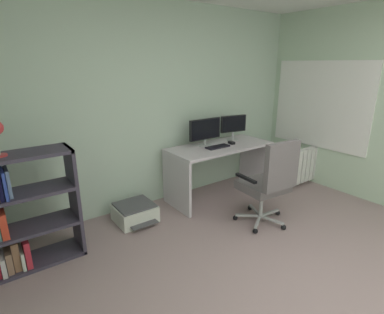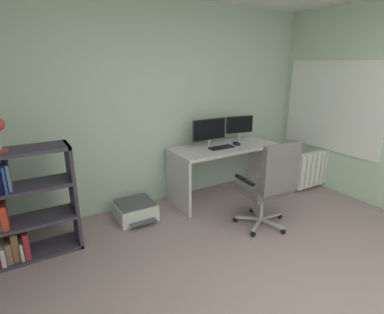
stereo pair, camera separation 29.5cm
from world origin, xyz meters
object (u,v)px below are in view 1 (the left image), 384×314
Objects in this scene: keyboard at (218,147)px; office_chair at (270,180)px; monitor_secondary at (233,125)px; printer at (135,212)px; radiator at (309,164)px; computer_mouse at (232,143)px; bookshelf at (19,216)px; monitor_main at (205,130)px; desk at (220,159)px.

office_chair is at bearing -89.93° from keyboard.
office_chair is at bearing -112.24° from monitor_secondary.
keyboard is 0.66× the size of printer.
office_chair reaches higher than radiator.
monitor_secondary reaches higher than office_chair.
keyboard is at bearing -158.77° from monitor_secondary.
computer_mouse is (-0.16, -0.14, -0.21)m from monitor_secondary.
office_chair is at bearing -19.29° from bookshelf.
bookshelf reaches higher than computer_mouse.
computer_mouse is (0.37, -0.14, -0.20)m from monitor_main.
radiator is (3.97, -0.35, -0.19)m from bookshelf.
monitor_secondary is at bearing 4.74° from bookshelf.
desk is 0.47m from monitor_main.
monitor_secondary is at bearing 0.01° from monitor_main.
printer is (-1.21, 0.10, -0.65)m from keyboard.
computer_mouse reaches higher than printer.
bookshelf is 1.28m from printer.
keyboard is (-0.44, -0.17, -0.21)m from monitor_secondary.
keyboard is 1.38m from printer.
office_chair reaches higher than desk.
radiator is at bearing 17.41° from office_chair.
radiator is at bearing -14.89° from keyboard.
monitor_secondary is at bearing 2.43° from printer.
monitor_main reaches higher than printer.
monitor_main is at bearing 94.32° from office_chair.
monitor_secondary is (0.34, 0.11, 0.42)m from desk.
keyboard is at bearing -4.77° from printer.
monitor_secondary is 2.90m from bookshelf.
printer is at bearing -174.24° from computer_mouse.
monitor_main reaches higher than computer_mouse.
office_chair is 1.11× the size of radiator.
radiator is (1.56, 0.49, -0.24)m from office_chair.
bookshelf is (-2.69, -0.09, -0.25)m from computer_mouse.
computer_mouse is at bearing 160.64° from radiator.
desk is 1.43× the size of office_chair.
computer_mouse is at bearing -21.14° from monitor_main.
keyboard is at bearing -165.50° from computer_mouse.
radiator is at bearing -5.09° from bookshelf.
office_chair is (-0.10, -0.97, 0.02)m from desk.
desk is 3.63× the size of monitor_secondary.
desk is 1.55m from radiator.
computer_mouse reaches higher than keyboard.
desk is 1.39m from printer.
monitor_secondary is 0.43× the size of radiator.
office_chair reaches higher than keyboard.
computer_mouse is at bearing 6.15° from keyboard.
computer_mouse is 1.00m from office_chair.
printer is (-1.13, -0.07, -0.86)m from monitor_main.
bookshelf is at bearing -178.30° from keyboard.
computer_mouse is 1.43m from radiator.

